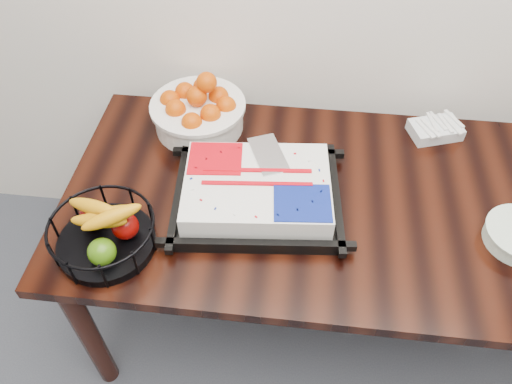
# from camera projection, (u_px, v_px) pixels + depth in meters

# --- Properties ---
(table) EXTENTS (1.80, 0.90, 0.75)m
(table) POSITION_uv_depth(u_px,v_px,m) (338.00, 215.00, 1.68)
(table) COLOR black
(table) RESTS_ON ground
(cake_tray) EXTENTS (0.55, 0.45, 0.11)m
(cake_tray) POSITION_uv_depth(u_px,v_px,m) (257.00, 192.00, 1.57)
(cake_tray) COLOR black
(cake_tray) RESTS_ON table
(tangerine_bowl) EXTENTS (0.34, 0.34, 0.22)m
(tangerine_bowl) POSITION_uv_depth(u_px,v_px,m) (198.00, 106.00, 1.78)
(tangerine_bowl) COLOR white
(tangerine_bowl) RESTS_ON table
(fruit_basket) EXTENTS (0.31, 0.31, 0.16)m
(fruit_basket) POSITION_uv_depth(u_px,v_px,m) (103.00, 232.00, 1.43)
(fruit_basket) COLOR black
(fruit_basket) RESTS_ON table
(fork_bag) EXTENTS (0.20, 0.16, 0.05)m
(fork_bag) POSITION_uv_depth(u_px,v_px,m) (435.00, 129.00, 1.80)
(fork_bag) COLOR silver
(fork_bag) RESTS_ON table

